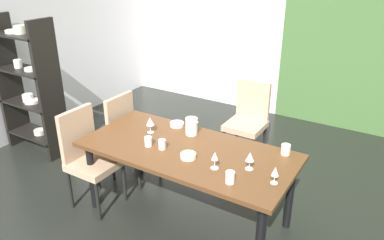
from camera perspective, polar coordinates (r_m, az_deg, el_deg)
name	(u,v)px	position (r m, az deg, el deg)	size (l,w,h in m)	color
ground_plane	(170,199)	(4.08, -3.31, -11.93)	(5.39, 5.78, 0.02)	black
back_panel_interior	(202,22)	(6.48, 1.55, 14.65)	(2.84, 0.10, 2.67)	silver
garden_window_panel	(377,40)	(5.65, 26.37, 10.87)	(2.55, 0.10, 2.67)	#446935
dining_table	(187,156)	(3.46, -0.78, -5.54)	(1.97, 0.93, 0.75)	#57351C
chair_head_far	(248,117)	(4.62, 8.58, 0.40)	(0.44, 0.45, 0.99)	tan
chair_left_near	(88,154)	(3.87, -15.58, -5.01)	(0.44, 0.44, 1.01)	tan
chair_left_far	(129,133)	(4.26, -9.53, -1.90)	(0.44, 0.44, 0.96)	tan
display_shelf	(29,86)	(5.09, -23.61, 4.76)	(0.85, 0.34, 1.73)	black
wine_glass_front	(275,172)	(2.95, 12.55, -7.73)	(0.06, 0.06, 0.15)	silver
wine_glass_left	(215,157)	(3.07, 3.50, -5.62)	(0.07, 0.07, 0.15)	silver
wine_glass_east	(250,157)	(3.09, 8.82, -5.64)	(0.07, 0.07, 0.15)	silver
wine_glass_right	(150,122)	(3.70, -6.41, -0.24)	(0.08, 0.08, 0.16)	silver
serving_bowl_north	(188,156)	(3.26, -0.58, -5.46)	(0.14, 0.14, 0.04)	#EAE9CA
serving_bowl_near_window	(177,124)	(3.85, -2.31, -0.65)	(0.15, 0.15, 0.04)	beige
cup_near_shelf	(286,149)	(3.41, 14.08, -4.38)	(0.08, 0.08, 0.09)	beige
cup_rear	(148,141)	(3.47, -6.68, -3.27)	(0.07, 0.07, 0.09)	white
cup_south	(162,144)	(3.40, -4.58, -3.73)	(0.07, 0.07, 0.09)	beige
cup_corner	(230,177)	(2.93, 5.82, -8.69)	(0.07, 0.07, 0.10)	white
pitcher_center	(192,126)	(3.65, -0.07, -0.94)	(0.13, 0.12, 0.17)	white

